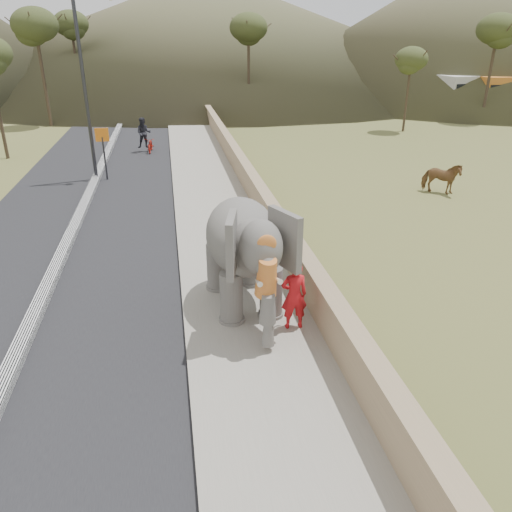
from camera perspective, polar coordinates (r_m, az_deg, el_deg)
The scene contains 15 objects.
ground at distance 9.22m, azimuth 2.66°, elevation -18.79°, with size 160.00×160.00×0.00m, color olive.
road at distance 18.05m, azimuth -20.25°, elevation 2.25°, with size 7.00×120.00×0.03m, color black.
median at distance 18.02m, azimuth -20.29°, elevation 2.53°, with size 0.35×120.00×0.22m, color black.
walkway at distance 17.77m, azimuth -4.26°, elevation 3.59°, with size 3.00×120.00×0.15m, color #9E9687.
parapet at distance 17.83m, azimuth 1.00°, elevation 5.35°, with size 0.30×120.00×1.10m, color tan.
lamppost at distance 24.03m, azimuth -18.49°, elevation 19.59°, with size 1.76×0.36×8.00m.
signboard at distance 24.26m, azimuth -17.07°, elevation 12.04°, with size 0.60×0.08×2.40m.
cow at distance 22.80m, azimuth 20.40°, elevation 8.35°, with size 0.73×1.59×1.35m, color brown.
distant_car at distance 48.14m, azimuth 18.45°, elevation 16.27°, with size 1.70×4.23×1.44m, color #ACADB3.
bus_white at distance 50.16m, azimuth 25.81°, elevation 16.40°, with size 2.50×11.00×3.10m, color silver.
hill_right at distance 69.61m, azimuth 24.93°, elevation 23.48°, with size 56.00×56.00×16.00m, color brown.
hill_far at distance 76.87m, azimuth -5.51°, elevation 24.49°, with size 80.00×80.00×14.00m, color brown.
elephant_and_man at distance 11.93m, azimuth -1.48°, elevation 0.55°, with size 2.36×3.94×2.74m.
motorcyclist at distance 29.98m, azimuth -12.37°, elevation 13.00°, with size 1.09×1.64×1.96m.
trees at distance 36.57m, azimuth -4.91°, elevation 20.09°, with size 47.75×44.82×8.59m.
Camera 1 is at (-1.56, -6.58, 6.26)m, focal length 35.00 mm.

